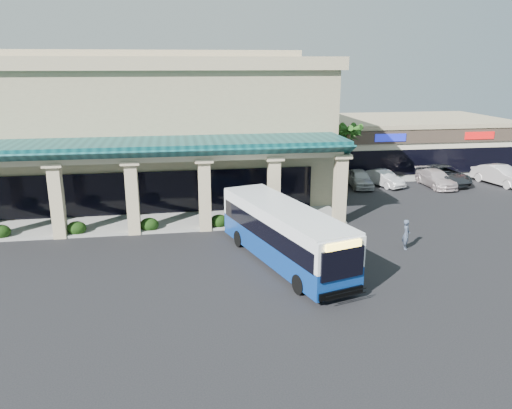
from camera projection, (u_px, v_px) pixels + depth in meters
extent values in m
plane|color=black|center=(265.00, 257.00, 28.01)|extent=(110.00, 110.00, 0.00)
imported|color=#3C465A|center=(406.00, 234.00, 28.97)|extent=(0.61, 0.75, 1.77)
imported|color=#B2B2B2|center=(360.00, 178.00, 43.53)|extent=(2.28, 4.60, 1.51)
imported|color=silver|center=(383.00, 178.00, 43.88)|extent=(2.90, 4.47, 1.39)
imported|color=beige|center=(436.00, 179.00, 43.65)|extent=(2.05, 4.96, 1.43)
imported|color=#262A2E|center=(444.00, 175.00, 44.75)|extent=(3.22, 6.03, 1.61)
imported|color=silver|center=(500.00, 175.00, 44.26)|extent=(3.04, 5.54, 1.73)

